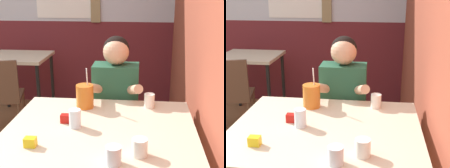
# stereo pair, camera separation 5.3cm
# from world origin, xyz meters

# --- Properties ---
(brick_wall_right) EXTENTS (0.08, 4.66, 2.70)m
(brick_wall_right) POSITION_xyz_m (1.30, 1.33, 1.35)
(brick_wall_right) COLOR brown
(brick_wall_right) RESTS_ON ground_plane
(back_wall) EXTENTS (5.55, 0.09, 2.70)m
(back_wall) POSITION_xyz_m (-0.02, 2.69, 1.36)
(back_wall) COLOR silver
(back_wall) RESTS_ON ground_plane
(main_table) EXTENTS (1.10, 0.92, 0.76)m
(main_table) POSITION_xyz_m (0.66, 0.30, 0.70)
(main_table) COLOR beige
(main_table) RESTS_ON ground_plane
(background_table) EXTENTS (0.69, 0.62, 0.76)m
(background_table) POSITION_xyz_m (-0.55, 2.11, 0.66)
(background_table) COLOR beige
(background_table) RESTS_ON ground_plane
(chair_near_window) EXTENTS (0.49, 0.49, 0.87)m
(chair_near_window) POSITION_xyz_m (-0.51, 1.49, 0.51)
(chair_near_window) COLOR #4C3323
(chair_near_window) RESTS_ON ground_plane
(person_seated) EXTENTS (0.42, 0.40, 1.20)m
(person_seated) POSITION_xyz_m (0.70, 0.90, 0.62)
(person_seated) COLOR #235138
(person_seated) RESTS_ON ground_plane
(cocktail_pitcher) EXTENTS (0.12, 0.12, 0.28)m
(cocktail_pitcher) POSITION_xyz_m (0.52, 0.60, 0.84)
(cocktail_pitcher) COLOR #C6661E
(cocktail_pitcher) RESTS_ON main_table
(glass_near_pitcher) EXTENTS (0.08, 0.08, 0.09)m
(glass_near_pitcher) POSITION_xyz_m (0.77, -0.08, 0.81)
(glass_near_pitcher) COLOR silver
(glass_near_pitcher) RESTS_ON main_table
(glass_center) EXTENTS (0.08, 0.08, 0.09)m
(glass_center) POSITION_xyz_m (0.89, 0.01, 0.81)
(glass_center) COLOR silver
(glass_center) RESTS_ON main_table
(glass_far_side) EXTENTS (0.07, 0.07, 0.09)m
(glass_far_side) POSITION_xyz_m (0.95, 0.64, 0.81)
(glass_far_side) COLOR silver
(glass_far_side) RESTS_ON main_table
(glass_by_brick) EXTENTS (0.07, 0.07, 0.11)m
(glass_by_brick) POSITION_xyz_m (0.52, 0.29, 0.82)
(glass_by_brick) COLOR silver
(glass_by_brick) RESTS_ON main_table
(condiment_ketchup) EXTENTS (0.06, 0.04, 0.05)m
(condiment_ketchup) POSITION_xyz_m (0.45, 0.35, 0.79)
(condiment_ketchup) COLOR #B7140F
(condiment_ketchup) RESTS_ON main_table
(condiment_mustard) EXTENTS (0.06, 0.04, 0.05)m
(condiment_mustard) POSITION_xyz_m (0.34, 0.04, 0.79)
(condiment_mustard) COLOR yellow
(condiment_mustard) RESTS_ON main_table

